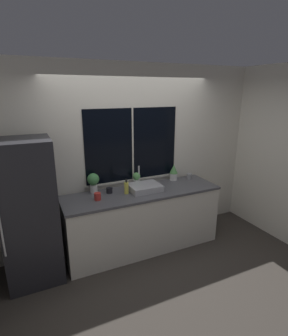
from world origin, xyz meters
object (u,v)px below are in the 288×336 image
at_px(sink, 145,187).
at_px(mug_grey, 189,176).
at_px(potted_plant_center, 136,179).
at_px(potted_plant_right, 174,172).
at_px(refrigerator, 30,213).
at_px(mug_black, 109,190).
at_px(mug_red, 98,196).
at_px(soap_bottle, 126,188).
at_px(potted_plant_left, 93,181).

distance_m(sink, mug_grey, 0.90).
relative_size(potted_plant_center, potted_plant_right, 0.82).
height_order(refrigerator, mug_black, refrigerator).
distance_m(refrigerator, sink, 1.56).
bearing_deg(mug_red, potted_plant_center, 22.39).
bearing_deg(potted_plant_right, sink, -160.16).
relative_size(sink, mug_grey, 5.00).
xyz_separation_m(sink, soap_bottle, (-0.29, -0.01, 0.04)).
relative_size(sink, potted_plant_center, 2.12).
bearing_deg(refrigerator, potted_plant_left, 18.73).
relative_size(potted_plant_center, mug_grey, 2.36).
xyz_separation_m(potted_plant_left, mug_black, (0.19, -0.11, -0.13)).
distance_m(mug_grey, mug_red, 1.62).
xyz_separation_m(potted_plant_left, mug_red, (-0.02, -0.28, -0.12)).
xyz_separation_m(potted_plant_left, potted_plant_center, (0.66, 0.00, -0.06)).
distance_m(potted_plant_left, mug_grey, 1.59).
distance_m(potted_plant_left, potted_plant_center, 0.67).
distance_m(potted_plant_right, mug_grey, 0.28).
xyz_separation_m(sink, mug_black, (-0.50, 0.11, -0.01)).
xyz_separation_m(potted_plant_left, mug_grey, (1.58, -0.07, -0.13)).
bearing_deg(refrigerator, soap_bottle, 2.56).
height_order(sink, mug_grey, sink).
distance_m(refrigerator, soap_bottle, 1.28).
bearing_deg(mug_red, sink, 4.54).
bearing_deg(mug_grey, soap_bottle, -171.81).
relative_size(potted_plant_right, mug_red, 2.62).
xyz_separation_m(potted_plant_left, potted_plant_right, (1.32, 0.00, -0.04)).
height_order(mug_black, mug_red, mug_red).
bearing_deg(soap_bottle, mug_red, -173.87).
bearing_deg(mug_black, soap_bottle, -30.52).
distance_m(potted_plant_left, mug_black, 0.26).
distance_m(refrigerator, mug_red, 0.84).
bearing_deg(soap_bottle, sink, 2.16).
bearing_deg(refrigerator, potted_plant_right, 7.64).
relative_size(potted_plant_left, potted_plant_right, 1.11).
bearing_deg(soap_bottle, refrigerator, -177.44).
height_order(sink, soap_bottle, sink).
bearing_deg(mug_grey, refrigerator, -174.73).
bearing_deg(soap_bottle, potted_plant_center, 42.68).
height_order(soap_bottle, mug_black, soap_bottle).
distance_m(soap_bottle, mug_black, 0.25).
relative_size(refrigerator, potted_plant_left, 6.27).
relative_size(refrigerator, sink, 4.00).
height_order(potted_plant_right, mug_grey, potted_plant_right).
height_order(potted_plant_center, potted_plant_right, potted_plant_right).
xyz_separation_m(refrigerator, mug_black, (1.06, 0.18, 0.05)).
height_order(refrigerator, potted_plant_right, refrigerator).
distance_m(refrigerator, potted_plant_right, 2.21).
relative_size(potted_plant_left, soap_bottle, 1.33).
distance_m(mug_black, mug_red, 0.28).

